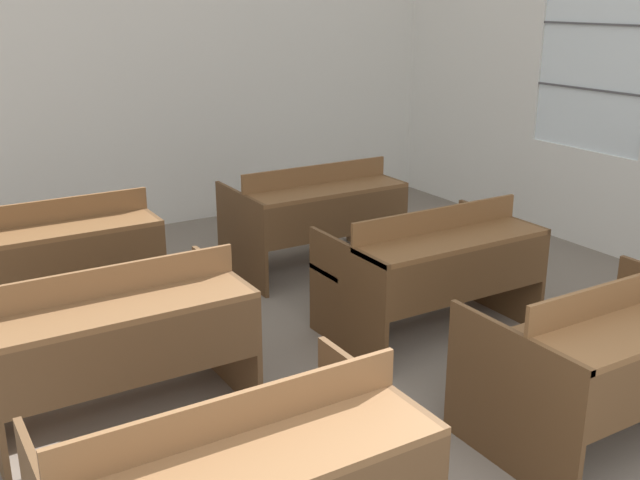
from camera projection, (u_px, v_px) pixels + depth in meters
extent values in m
cube|color=silver|center=(77.00, 48.00, 6.09)|extent=(6.96, 0.06, 3.19)
cube|color=silver|center=(633.00, 211.00, 5.84)|extent=(0.06, 5.65, 0.80)
cube|color=silver|center=(472.00, 47.00, 7.06)|extent=(0.06, 1.77, 1.48)
cube|color=white|center=(594.00, 57.00, 5.91)|extent=(0.02, 1.07, 1.48)
cube|color=#4C4C51|center=(589.00, 89.00, 5.98)|extent=(0.02, 1.07, 0.02)
cube|color=#4C4C51|center=(597.00, 24.00, 5.83)|extent=(0.02, 1.07, 0.02)
cube|color=brown|center=(375.00, 455.00, 2.86)|extent=(0.03, 0.80, 0.67)
cube|color=brown|center=(261.00, 462.00, 2.29)|extent=(1.22, 0.34, 0.03)
cube|color=brown|center=(237.00, 413.00, 2.39)|extent=(1.22, 0.02, 0.14)
cube|color=brown|center=(205.00, 451.00, 2.74)|extent=(1.22, 0.33, 0.03)
cube|color=brown|center=(510.00, 402.00, 3.24)|extent=(0.03, 0.80, 0.67)
cube|color=brown|center=(624.00, 293.00, 3.35)|extent=(1.22, 0.02, 0.14)
cube|color=brown|center=(564.00, 332.00, 3.70)|extent=(1.22, 0.33, 0.03)
cube|color=brown|center=(559.00, 381.00, 3.78)|extent=(1.16, 0.04, 0.04)
cube|color=brown|center=(226.00, 326.00, 3.98)|extent=(0.03, 0.80, 0.67)
cube|color=brown|center=(124.00, 309.00, 3.40)|extent=(1.22, 0.34, 0.03)
cube|color=brown|center=(138.00, 355.00, 3.32)|extent=(1.16, 0.02, 0.30)
cube|color=brown|center=(112.00, 280.00, 3.50)|extent=(1.22, 0.02, 0.14)
cube|color=brown|center=(100.00, 319.00, 3.85)|extent=(1.22, 0.33, 0.03)
cube|color=brown|center=(105.00, 366.00, 3.93)|extent=(1.16, 0.04, 0.04)
cube|color=brown|center=(347.00, 299.00, 4.33)|extent=(0.03, 0.80, 0.67)
cube|color=brown|center=(498.00, 263.00, 4.91)|extent=(0.03, 0.80, 0.67)
cube|color=brown|center=(454.00, 240.00, 4.34)|extent=(1.22, 0.34, 0.03)
cube|color=brown|center=(472.00, 276.00, 4.26)|extent=(1.16, 0.02, 0.30)
cube|color=brown|center=(437.00, 219.00, 4.44)|extent=(1.22, 0.02, 0.14)
cube|color=brown|center=(404.00, 255.00, 4.79)|extent=(1.22, 0.33, 0.03)
cube|color=brown|center=(403.00, 294.00, 4.87)|extent=(1.16, 0.04, 0.04)
cube|color=brown|center=(145.00, 253.00, 5.09)|extent=(0.03, 0.80, 0.67)
cube|color=brown|center=(58.00, 231.00, 4.51)|extent=(1.22, 0.34, 0.03)
cube|color=brown|center=(67.00, 264.00, 4.43)|extent=(1.16, 0.02, 0.30)
cube|color=brown|center=(50.00, 211.00, 4.62)|extent=(1.22, 0.02, 0.14)
cube|color=brown|center=(46.00, 246.00, 4.96)|extent=(1.22, 0.33, 0.03)
cube|color=brown|center=(50.00, 284.00, 5.05)|extent=(1.16, 0.04, 0.04)
cube|color=brown|center=(241.00, 237.00, 5.43)|extent=(0.03, 0.80, 0.67)
cube|color=brown|center=(375.00, 213.00, 6.02)|extent=(0.03, 0.80, 0.67)
cube|color=brown|center=(327.00, 190.00, 5.44)|extent=(1.22, 0.34, 0.03)
cube|color=brown|center=(339.00, 218.00, 5.36)|extent=(1.16, 0.02, 0.30)
cube|color=brown|center=(316.00, 175.00, 5.54)|extent=(1.22, 0.02, 0.14)
cube|color=brown|center=(296.00, 206.00, 5.89)|extent=(1.22, 0.33, 0.03)
cube|color=brown|center=(297.00, 239.00, 5.97)|extent=(1.16, 0.04, 0.04)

